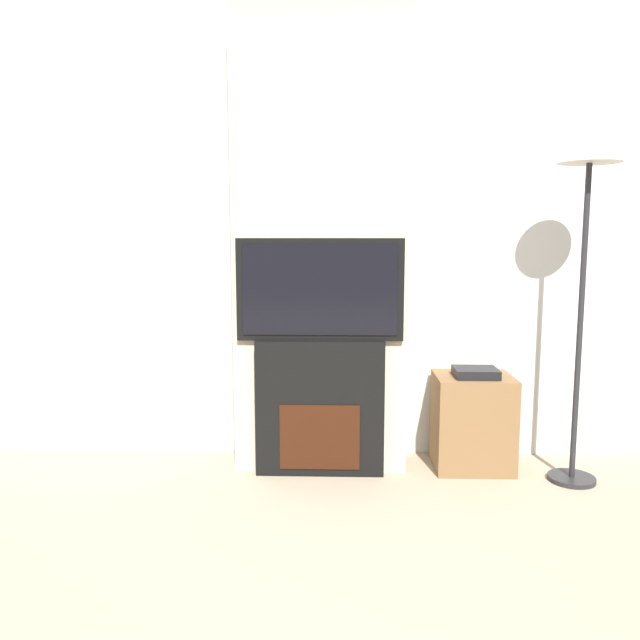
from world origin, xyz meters
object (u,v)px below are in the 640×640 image
(fireplace, at_px, (320,407))
(floor_lamp, at_px, (587,213))
(television, at_px, (320,290))
(media_stand, at_px, (473,420))

(fireplace, bearing_deg, floor_lamp, -3.47)
(television, distance_m, floor_lamp, 1.42)
(fireplace, height_order, television, television)
(floor_lamp, bearing_deg, fireplace, 176.53)
(television, bearing_deg, media_stand, 6.90)
(television, relative_size, media_stand, 1.54)
(fireplace, height_order, media_stand, fireplace)
(television, xyz_separation_m, media_stand, (0.86, 0.10, -0.75))
(floor_lamp, bearing_deg, television, 176.61)
(media_stand, bearing_deg, television, -173.10)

